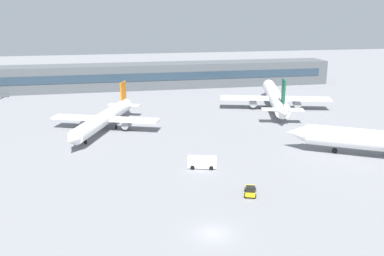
# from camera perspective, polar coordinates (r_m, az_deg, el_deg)

# --- Properties ---
(ground_plane) EXTENTS (400.00, 400.00, 0.00)m
(ground_plane) POSITION_cam_1_polar(r_m,az_deg,el_deg) (92.56, -3.37, -1.98)
(ground_plane) COLOR gray
(terminal_building) EXTENTS (144.92, 12.13, 9.00)m
(terminal_building) POSITION_cam_1_polar(r_m,az_deg,el_deg) (158.40, -7.12, 6.95)
(terminal_building) COLOR #4C5156
(terminal_building) RESTS_ON ground_plane
(airplane_mid) EXTENTS (26.04, 36.28, 9.41)m
(airplane_mid) POSITION_cam_1_polar(r_m,az_deg,el_deg) (103.11, -11.82, 1.20)
(airplane_mid) COLOR white
(airplane_mid) RESTS_ON ground_plane
(airplane_far) EXTENTS (31.81, 44.71, 11.29)m
(airplane_far) POSITION_cam_1_polar(r_m,az_deg,el_deg) (126.98, 11.08, 4.18)
(airplane_far) COLOR white
(airplane_far) RESTS_ON ground_plane
(baggage_tug_yellow) EXTENTS (2.75, 3.90, 1.75)m
(baggage_tug_yellow) POSITION_cam_1_polar(r_m,az_deg,el_deg) (67.13, 7.87, -8.34)
(baggage_tug_yellow) COLOR yellow
(baggage_tug_yellow) RESTS_ON ground_plane
(service_van_white) EXTENTS (5.54, 3.34, 2.08)m
(service_van_white) POSITION_cam_1_polar(r_m,az_deg,el_deg) (77.55, 1.39, -4.61)
(service_van_white) COLOR white
(service_van_white) RESTS_ON ground_plane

